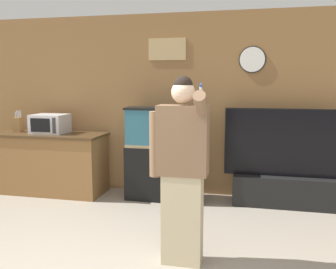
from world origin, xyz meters
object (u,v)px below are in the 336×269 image
(microwave, at_px, (50,124))
(person_standing, at_px, (182,168))
(knife_block, at_px, (18,124))
(tv_on_stand, at_px, (284,178))
(aquarium_on_stand, at_px, (165,154))
(counter_island, at_px, (49,163))

(microwave, relative_size, person_standing, 0.29)
(knife_block, distance_m, tv_on_stand, 3.92)
(microwave, xyz_separation_m, aquarium_on_stand, (1.73, 0.01, -0.38))
(microwave, relative_size, tv_on_stand, 0.31)
(counter_island, height_order, microwave, microwave)
(aquarium_on_stand, bearing_deg, knife_block, 179.91)
(aquarium_on_stand, xyz_separation_m, tv_on_stand, (1.61, 0.10, -0.27))
(counter_island, distance_m, knife_block, 0.76)
(microwave, distance_m, tv_on_stand, 3.40)
(counter_island, height_order, aquarium_on_stand, aquarium_on_stand)
(counter_island, bearing_deg, knife_block, 174.40)
(person_standing, bearing_deg, counter_island, 143.64)
(tv_on_stand, xyz_separation_m, person_standing, (-1.02, -1.86, 0.51))
(tv_on_stand, height_order, person_standing, person_standing)
(knife_block, bearing_deg, person_standing, -31.85)
(person_standing, bearing_deg, microwave, 142.82)
(tv_on_stand, bearing_deg, counter_island, -177.57)
(aquarium_on_stand, bearing_deg, counter_island, -178.47)
(counter_island, bearing_deg, person_standing, -36.36)
(microwave, height_order, knife_block, knife_block)
(counter_island, height_order, knife_block, knife_block)
(microwave, relative_size, aquarium_on_stand, 0.38)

